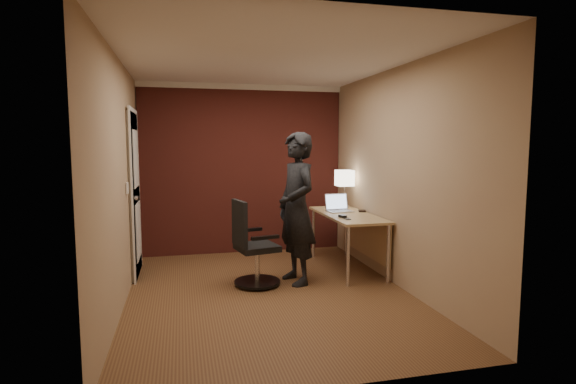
# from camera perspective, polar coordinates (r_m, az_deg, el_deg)

# --- Properties ---
(room) EXTENTS (4.00, 4.00, 4.00)m
(room) POSITION_cam_1_polar(r_m,az_deg,el_deg) (6.29, -7.66, 3.68)
(room) COLOR brown
(room) RESTS_ON ground
(desk) EXTENTS (0.60, 1.50, 0.73)m
(desk) POSITION_cam_1_polar(r_m,az_deg,el_deg) (5.92, 8.20, -3.94)
(desk) COLOR tan
(desk) RESTS_ON ground
(desk_lamp) EXTENTS (0.22, 0.22, 0.54)m
(desk_lamp) POSITION_cam_1_polar(r_m,az_deg,el_deg) (6.33, 7.19, 1.70)
(desk_lamp) COLOR silver
(desk_lamp) RESTS_ON desk
(laptop) EXTENTS (0.36, 0.30, 0.23)m
(laptop) POSITION_cam_1_polar(r_m,az_deg,el_deg) (6.07, 6.39, -1.84)
(laptop) COLOR silver
(laptop) RESTS_ON desk
(mouse) EXTENTS (0.08, 0.11, 0.03)m
(mouse) POSITION_cam_1_polar(r_m,az_deg,el_deg) (5.56, 6.95, -3.08)
(mouse) COLOR black
(mouse) RESTS_ON desk
(phone) EXTENTS (0.06, 0.12, 0.01)m
(phone) POSITION_cam_1_polar(r_m,az_deg,el_deg) (5.45, 7.52, -3.39)
(phone) COLOR black
(phone) RESTS_ON desk
(wallet) EXTENTS (0.12, 0.13, 0.02)m
(wallet) POSITION_cam_1_polar(r_m,az_deg,el_deg) (6.06, 9.39, -2.39)
(wallet) COLOR black
(wallet) RESTS_ON desk
(office_chair) EXTENTS (0.54, 0.60, 0.98)m
(office_chair) POSITION_cam_1_polar(r_m,az_deg,el_deg) (5.19, -4.60, -7.24)
(office_chair) COLOR black
(office_chair) RESTS_ON ground
(person) EXTENTS (0.55, 0.72, 1.77)m
(person) POSITION_cam_1_polar(r_m,az_deg,el_deg) (5.23, 1.10, -2.09)
(person) COLOR black
(person) RESTS_ON ground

